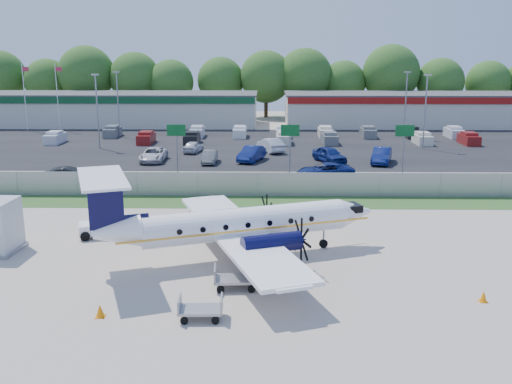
{
  "coord_description": "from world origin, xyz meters",
  "views": [
    {
      "loc": [
        0.65,
        -31.8,
        11.53
      ],
      "look_at": [
        0.0,
        6.0,
        2.3
      ],
      "focal_mm": 40.0,
      "sensor_mm": 36.0,
      "label": 1
    }
  ],
  "objects_px": {
    "pushback_tug": "(101,226)",
    "baggage_cart_near": "(236,278)",
    "baggage_cart_far": "(201,309)",
    "aircraft": "(239,224)"
  },
  "relations": [
    {
      "from": "aircraft",
      "to": "pushback_tug",
      "type": "relative_size",
      "value": 6.09
    },
    {
      "from": "aircraft",
      "to": "pushback_tug",
      "type": "distance_m",
      "value": 10.03
    },
    {
      "from": "baggage_cart_near",
      "to": "aircraft",
      "type": "bearing_deg",
      "value": 90.12
    },
    {
      "from": "baggage_cart_far",
      "to": "aircraft",
      "type": "bearing_deg",
      "value": 80.05
    },
    {
      "from": "pushback_tug",
      "to": "baggage_cart_near",
      "type": "relative_size",
      "value": 1.25
    },
    {
      "from": "pushback_tug",
      "to": "baggage_cart_near",
      "type": "distance_m",
      "value": 12.36
    },
    {
      "from": "pushback_tug",
      "to": "baggage_cart_far",
      "type": "relative_size",
      "value": 1.43
    },
    {
      "from": "aircraft",
      "to": "pushback_tug",
      "type": "bearing_deg",
      "value": 156.88
    },
    {
      "from": "baggage_cart_far",
      "to": "baggage_cart_near",
      "type": "bearing_deg",
      "value": 68.0
    },
    {
      "from": "baggage_cart_near",
      "to": "baggage_cart_far",
      "type": "relative_size",
      "value": 1.14
    }
  ]
}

